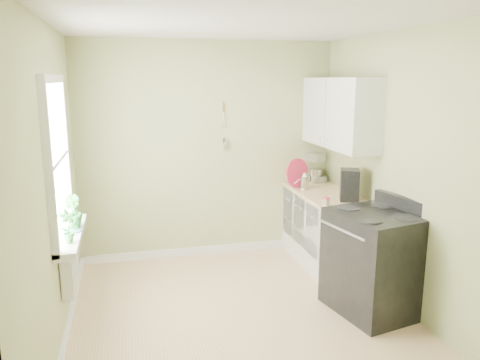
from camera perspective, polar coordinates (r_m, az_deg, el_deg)
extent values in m
cube|color=tan|center=(4.62, 0.41, -16.80)|extent=(3.20, 3.60, 0.02)
cube|color=white|center=(4.07, 0.47, 18.94)|extent=(3.20, 3.60, 0.02)
cube|color=#B0B77D|center=(5.88, -3.92, 3.55)|extent=(3.20, 0.02, 2.70)
cube|color=#B0B77D|center=(4.06, -22.14, -1.25)|extent=(0.02, 3.60, 2.70)
cube|color=#B0B77D|center=(4.79, 19.45, 0.88)|extent=(0.02, 3.60, 2.70)
cube|color=white|center=(5.72, 10.69, -6.33)|extent=(0.60, 1.60, 0.87)
cube|color=beige|center=(5.59, 10.78, -1.91)|extent=(0.64, 1.60, 0.04)
cube|color=white|center=(5.59, 12.02, 8.01)|extent=(0.35, 1.40, 0.80)
cube|color=white|center=(4.32, -21.55, 2.25)|extent=(0.02, 1.00, 1.30)
cube|color=white|center=(4.26, -22.01, 11.37)|extent=(0.06, 1.14, 0.07)
cube|color=white|center=(4.47, -20.61, -6.41)|extent=(0.06, 1.14, 0.07)
cube|color=white|center=(4.31, -21.28, 2.26)|extent=(0.04, 1.00, 0.04)
cube|color=white|center=(4.46, -19.85, -6.20)|extent=(0.18, 1.14, 0.04)
cube|color=white|center=(4.53, -19.99, -10.38)|extent=(0.12, 0.50, 0.35)
cylinder|color=beige|center=(5.84, -1.99, 8.73)|extent=(0.02, 0.02, 0.10)
cylinder|color=silver|center=(5.84, -1.98, 7.56)|extent=(0.01, 0.01, 0.16)
cylinder|color=silver|center=(5.88, -1.95, 4.25)|extent=(0.01, 0.14, 0.14)
cube|color=black|center=(4.78, 15.95, -9.80)|extent=(0.85, 0.94, 0.96)
cube|color=black|center=(4.62, 16.31, -4.09)|extent=(0.85, 0.94, 0.03)
cube|color=black|center=(4.76, 19.59, -2.95)|extent=(0.23, 0.81, 0.15)
cylinder|color=#B2B2B7|center=(4.49, 12.24, -5.96)|extent=(0.16, 0.65, 0.02)
cube|color=red|center=(4.64, 11.55, -7.83)|extent=(0.07, 0.23, 0.41)
cube|color=#B2B2B7|center=(6.26, 8.89, 0.24)|extent=(0.30, 0.37, 0.08)
cube|color=#B2B2B7|center=(6.35, 8.46, 1.80)|extent=(0.15, 0.12, 0.23)
cube|color=#B2B2B7|center=(6.22, 8.90, 2.85)|extent=(0.24, 0.35, 0.11)
sphere|color=#B2B2B7|center=(6.32, 8.50, 3.30)|extent=(0.13, 0.13, 0.13)
cylinder|color=silver|center=(6.19, 9.13, 0.70)|extent=(0.18, 0.18, 0.15)
cylinder|color=silver|center=(5.79, 7.86, -0.30)|extent=(0.12, 0.12, 0.16)
cone|color=silver|center=(5.77, 7.89, 0.70)|extent=(0.12, 0.12, 0.04)
cylinder|color=silver|center=(5.75, 7.07, -0.08)|extent=(0.11, 0.01, 0.08)
cube|color=black|center=(5.32, 13.20, -0.58)|extent=(0.27, 0.28, 0.35)
cylinder|color=black|center=(5.33, 12.86, -1.71)|extent=(0.11, 0.11, 0.12)
cylinder|color=#CC244A|center=(5.84, 6.99, 0.85)|extent=(0.36, 0.20, 0.37)
cylinder|color=tan|center=(5.08, 10.43, -2.65)|extent=(0.07, 0.07, 0.07)
cylinder|color=#CC244A|center=(5.07, 10.44, -2.18)|extent=(0.08, 0.08, 0.01)
imported|color=#1F6124|center=(4.12, -20.29, -5.31)|extent=(0.18, 0.16, 0.29)
imported|color=#1F6124|center=(4.50, -19.77, -3.68)|extent=(0.22, 0.22, 0.31)
imported|color=#1F6124|center=(4.61, -19.63, -3.60)|extent=(0.21, 0.21, 0.27)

